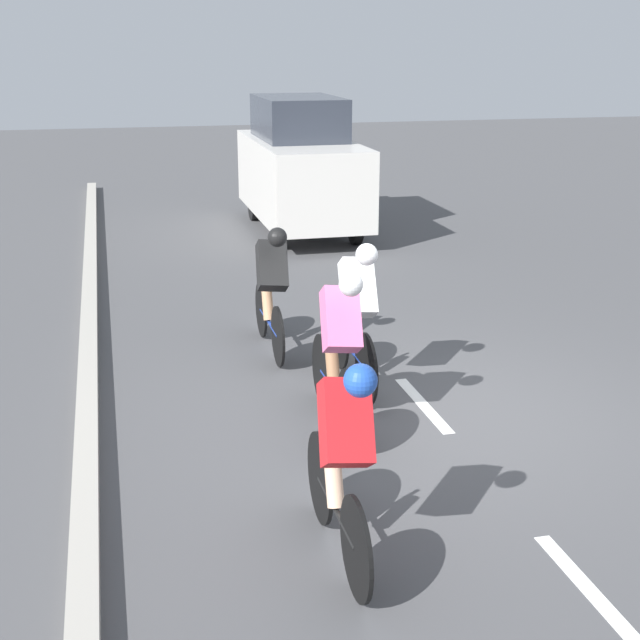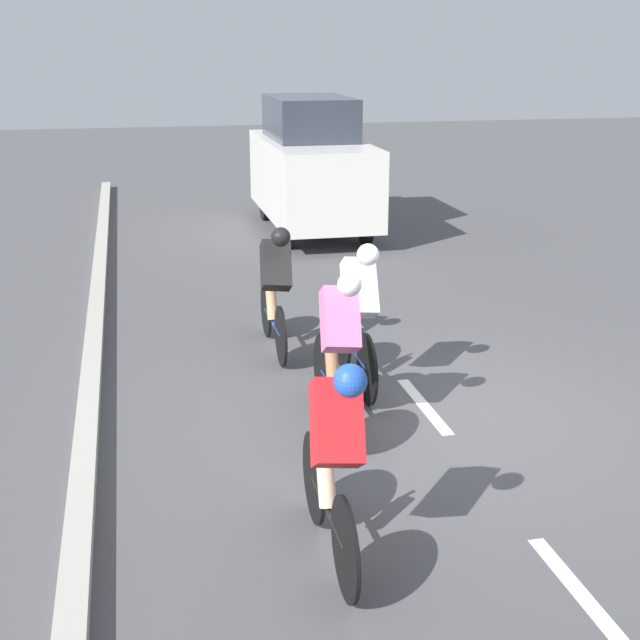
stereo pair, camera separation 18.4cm
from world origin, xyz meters
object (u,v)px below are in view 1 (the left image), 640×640
at_px(cyclist_black, 271,286).
at_px(support_car, 301,167).
at_px(cyclist_white, 356,312).
at_px(cyclist_pink, 339,347).
at_px(cyclist_red, 343,456).

distance_m(cyclist_black, support_car, 6.75).
xyz_separation_m(cyclist_black, cyclist_white, (-0.64, 1.25, 0.03)).
xyz_separation_m(cyclist_white, cyclist_pink, (0.43, 0.96, -0.01)).
distance_m(cyclist_black, cyclist_pink, 2.21).
height_order(cyclist_white, cyclist_red, cyclist_white).
relative_size(cyclist_white, cyclist_red, 1.04).
relative_size(cyclist_red, cyclist_pink, 0.98).
bearing_deg(cyclist_black, support_car, -105.19).
xyz_separation_m(cyclist_black, cyclist_pink, (-0.21, 2.20, 0.01)).
height_order(cyclist_black, cyclist_white, cyclist_white).
bearing_deg(cyclist_pink, cyclist_red, 75.99).
xyz_separation_m(cyclist_white, support_car, (-1.13, -7.75, 0.39)).
height_order(cyclist_pink, support_car, support_car).
bearing_deg(cyclist_white, cyclist_red, 72.68).
relative_size(cyclist_black, cyclist_red, 1.03).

